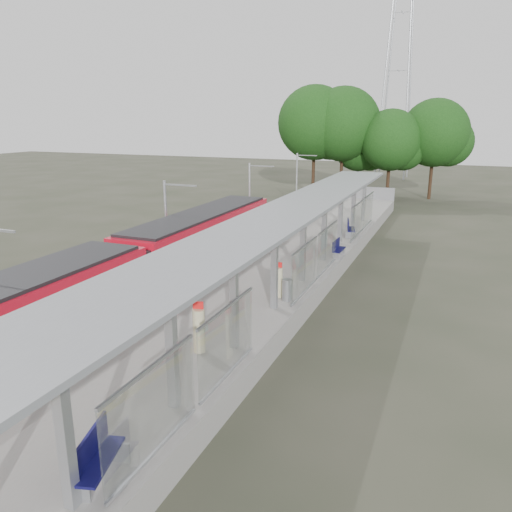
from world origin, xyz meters
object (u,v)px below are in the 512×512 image
(info_pillar_near, at_px, (199,330))
(bench_far, at_px, (350,228))
(train, at_px, (126,275))
(bench_near, at_px, (96,456))
(info_pillar_far, at_px, (278,282))
(litter_bin, at_px, (287,290))
(bench_mid, at_px, (338,248))

(info_pillar_near, bearing_deg, bench_far, 75.24)
(train, relative_size, bench_far, 16.25)
(bench_near, bearing_deg, info_pillar_far, 75.19)
(info_pillar_near, xyz_separation_m, litter_bin, (1.19, 5.83, -0.31))
(bench_mid, bearing_deg, litter_bin, -90.90)
(bench_near, height_order, info_pillar_far, info_pillar_far)
(bench_far, bearing_deg, litter_bin, -103.47)
(litter_bin, bearing_deg, bench_mid, 87.19)
(bench_near, relative_size, litter_bin, 1.84)
(info_pillar_far, bearing_deg, bench_near, -88.81)
(litter_bin, bearing_deg, info_pillar_near, -101.53)
(bench_far, relative_size, info_pillar_near, 0.94)
(bench_near, distance_m, bench_far, 25.50)
(train, height_order, info_pillar_near, train)
(bench_far, relative_size, info_pillar_far, 1.05)
(train, xyz_separation_m, bench_near, (6.47, -9.91, -0.44))
(train, height_order, info_pillar_far, train)
(info_pillar_far, bearing_deg, litter_bin, -26.74)
(litter_bin, bearing_deg, train, -161.00)
(bench_mid, xyz_separation_m, info_pillar_far, (-0.90, -7.57, 0.18))
(bench_mid, bearing_deg, train, -123.11)
(bench_near, xyz_separation_m, bench_mid, (0.65, 20.06, -0.08))
(bench_mid, bearing_deg, bench_far, 96.72)
(train, height_order, bench_near, train)
(bench_near, bearing_deg, litter_bin, 72.81)
(bench_mid, distance_m, litter_bin, 7.84)
(train, relative_size, bench_near, 15.64)
(bench_near, xyz_separation_m, bench_far, (0.19, 25.50, -0.02))
(info_pillar_far, height_order, litter_bin, info_pillar_far)
(info_pillar_near, relative_size, litter_bin, 1.89)
(bench_mid, height_order, litter_bin, bench_mid)
(info_pillar_near, bearing_deg, train, 136.23)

